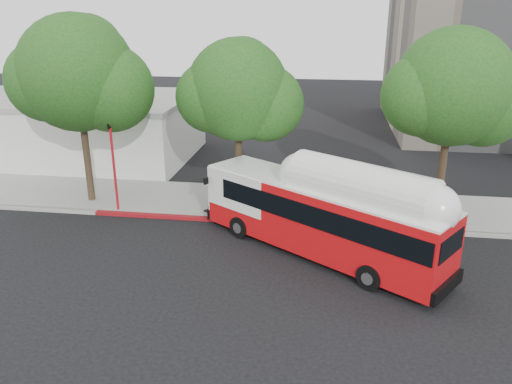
{
  "coord_description": "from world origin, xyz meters",
  "views": [
    {
      "loc": [
        3.43,
        -18.2,
        9.7
      ],
      "look_at": [
        0.34,
        3.0,
        1.95
      ],
      "focal_mm": 35.0,
      "sensor_mm": 36.0,
      "label": 1
    }
  ],
  "objects": [
    {
      "name": "street_tree_mid",
      "position": [
        -0.59,
        6.06,
        5.91
      ],
      "size": [
        5.75,
        5.0,
        8.62
      ],
      "color": "#2D2116",
      "rests_on": "ground"
    },
    {
      "name": "street_tree_right",
      "position": [
        9.44,
        5.86,
        6.26
      ],
      "size": [
        6.21,
        5.4,
        9.18
      ],
      "color": "#2D2116",
      "rests_on": "ground"
    },
    {
      "name": "street_tree_left",
      "position": [
        -8.53,
        5.56,
        6.6
      ],
      "size": [
        6.67,
        5.8,
        9.74
      ],
      "color": "#2D2116",
      "rests_on": "ground"
    },
    {
      "name": "ground",
      "position": [
        0.0,
        0.0,
        0.0
      ],
      "size": [
        120.0,
        120.0,
        0.0
      ],
      "primitive_type": "plane",
      "color": "black",
      "rests_on": "ground"
    },
    {
      "name": "red_curb_segment",
      "position": [
        -3.0,
        3.9,
        0.08
      ],
      "size": [
        10.0,
        0.32,
        0.16
      ],
      "primitive_type": "cube",
      "color": "maroon",
      "rests_on": "ground"
    },
    {
      "name": "low_commercial_bldg",
      "position": [
        -14.0,
        14.0,
        2.15
      ],
      "size": [
        16.2,
        10.2,
        4.25
      ],
      "color": "silver",
      "rests_on": "ground"
    },
    {
      "name": "sidewalk",
      "position": [
        0.0,
        6.5,
        0.07
      ],
      "size": [
        60.0,
        5.0,
        0.15
      ],
      "primitive_type": "cube",
      "color": "gray",
      "rests_on": "ground"
    },
    {
      "name": "transit_bus",
      "position": [
        3.35,
        1.04,
        1.64
      ],
      "size": [
        10.93,
        8.37,
        3.5
      ],
      "rotation": [
        0.0,
        0.0,
        -0.6
      ],
      "color": "red",
      "rests_on": "ground"
    },
    {
      "name": "signal_pole",
      "position": [
        -7.02,
        4.33,
        2.38
      ],
      "size": [
        0.13,
        0.44,
        4.64
      ],
      "color": "red",
      "rests_on": "ground"
    },
    {
      "name": "curb_strip",
      "position": [
        0.0,
        3.9,
        0.07
      ],
      "size": [
        60.0,
        0.3,
        0.15
      ],
      "primitive_type": "cube",
      "color": "gray",
      "rests_on": "ground"
    }
  ]
}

